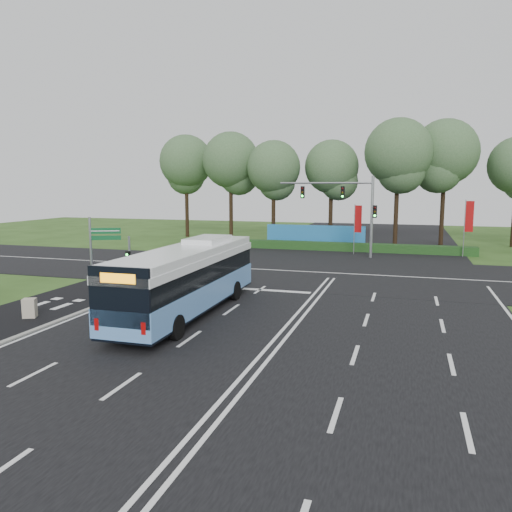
# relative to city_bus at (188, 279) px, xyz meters

# --- Properties ---
(ground) EXTENTS (120.00, 120.00, 0.00)m
(ground) POSITION_rel_city_bus_xyz_m (5.01, 1.34, -1.77)
(ground) COLOR #2B4918
(ground) RESTS_ON ground
(road_main) EXTENTS (20.00, 120.00, 0.04)m
(road_main) POSITION_rel_city_bus_xyz_m (5.01, 1.34, -1.75)
(road_main) COLOR black
(road_main) RESTS_ON ground
(road_cross) EXTENTS (120.00, 14.00, 0.05)m
(road_cross) POSITION_rel_city_bus_xyz_m (5.01, 13.34, -1.74)
(road_cross) COLOR black
(road_cross) RESTS_ON ground
(bike_path) EXTENTS (5.00, 18.00, 0.06)m
(bike_path) POSITION_rel_city_bus_xyz_m (-7.49, -1.66, -1.74)
(bike_path) COLOR black
(bike_path) RESTS_ON ground
(kerb_strip) EXTENTS (0.25, 18.00, 0.12)m
(kerb_strip) POSITION_rel_city_bus_xyz_m (-5.09, -1.66, -1.71)
(kerb_strip) COLOR gray
(kerb_strip) RESTS_ON ground
(city_bus) EXTENTS (2.76, 12.27, 3.52)m
(city_bus) POSITION_rel_city_bus_xyz_m (0.00, 0.00, 0.00)
(city_bus) COLOR #5A8FD1
(city_bus) RESTS_ON ground
(pedestrian_signal) EXTENTS (0.31, 0.41, 3.29)m
(pedestrian_signal) POSITION_rel_city_bus_xyz_m (-5.38, 3.62, 0.03)
(pedestrian_signal) COLOR gray
(pedestrian_signal) RESTS_ON ground
(street_sign) EXTENTS (1.60, 0.78, 4.45)m
(street_sign) POSITION_rel_city_bus_xyz_m (-6.65, 2.41, 1.00)
(street_sign) COLOR gray
(street_sign) RESTS_ON ground
(utility_cabinet) EXTENTS (0.72, 0.67, 0.96)m
(utility_cabinet) POSITION_rel_city_bus_xyz_m (-6.80, -2.86, -1.29)
(utility_cabinet) COLOR #B4A791
(utility_cabinet) RESTS_ON ground
(banner_flag_mid) EXTENTS (0.67, 0.12, 4.53)m
(banner_flag_mid) POSITION_rel_city_bus_xyz_m (5.61, 23.77, 1.19)
(banner_flag_mid) COLOR gray
(banner_flag_mid) RESTS_ON ground
(banner_flag_right) EXTENTS (0.74, 0.09, 4.98)m
(banner_flag_right) POSITION_rel_city_bus_xyz_m (14.91, 24.94, 1.46)
(banner_flag_right) COLOR gray
(banner_flag_right) RESTS_ON ground
(traffic_light_gantry) EXTENTS (8.41, 0.28, 7.00)m
(traffic_light_gantry) POSITION_rel_city_bus_xyz_m (5.21, 21.84, 2.89)
(traffic_light_gantry) COLOR gray
(traffic_light_gantry) RESTS_ON ground
(hedge) EXTENTS (22.00, 1.20, 0.80)m
(hedge) POSITION_rel_city_bus_xyz_m (5.01, 25.84, -1.37)
(hedge) COLOR #153814
(hedge) RESTS_ON ground
(blue_hoarding) EXTENTS (10.00, 0.30, 2.20)m
(blue_hoarding) POSITION_rel_city_bus_xyz_m (1.01, 28.34, -0.67)
(blue_hoarding) COLOR #206EB0
(blue_hoarding) RESTS_ON ground
(eucalyptus_row) EXTENTS (53.24, 9.77, 12.91)m
(eucalyptus_row) POSITION_rel_city_bus_xyz_m (8.08, 32.35, 7.08)
(eucalyptus_row) COLOR black
(eucalyptus_row) RESTS_ON ground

